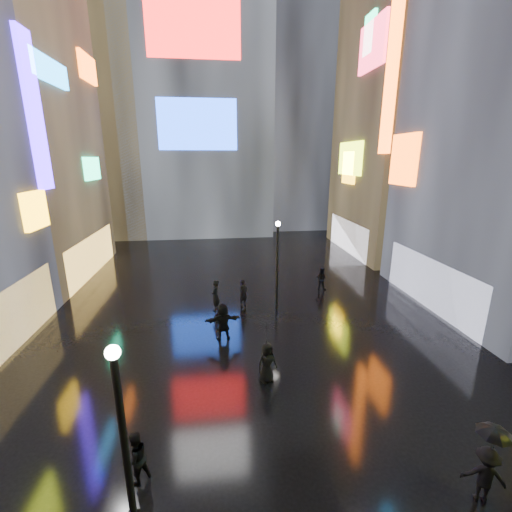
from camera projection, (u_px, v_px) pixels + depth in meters
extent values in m
plane|color=black|center=(241.00, 296.00, 22.33)|extent=(140.00, 140.00, 0.00)
cube|color=#FAA70C|center=(35.00, 210.00, 17.81)|extent=(0.25, 2.24, 1.94)
cube|color=#3614FA|center=(34.00, 112.00, 18.06)|extent=(0.25, 1.40, 8.00)
cube|color=#FFC659|center=(92.00, 255.00, 26.36)|extent=(0.20, 10.00, 3.00)
cube|color=#19E18E|center=(92.00, 169.00, 26.37)|extent=(0.25, 3.00, 1.71)
cube|color=#198DEE|center=(49.00, 70.00, 19.83)|extent=(0.25, 4.84, 1.37)
cube|color=#FA540C|center=(88.00, 68.00, 26.14)|extent=(0.25, 3.32, 1.94)
cube|color=white|center=(431.00, 283.00, 20.34)|extent=(0.20, 9.00, 3.00)
cube|color=#FA540C|center=(404.00, 160.00, 22.30)|extent=(0.25, 2.99, 3.26)
cube|color=#FA540C|center=(391.00, 78.00, 23.56)|extent=(0.25, 1.40, 10.00)
cube|color=black|center=(413.00, 95.00, 29.88)|extent=(10.00, 12.00, 28.00)
cube|color=white|center=(348.00, 236.00, 32.75)|extent=(0.20, 9.00, 3.00)
cube|color=#D4FA19|center=(350.00, 159.00, 31.06)|extent=(0.25, 4.92, 2.91)
cube|color=#FA3253|center=(373.00, 45.00, 26.08)|extent=(0.25, 4.36, 3.46)
cube|color=#FAA70C|center=(349.00, 168.00, 31.40)|extent=(0.25, 2.63, 2.87)
cube|color=#19E18E|center=(370.00, 34.00, 26.48)|extent=(0.25, 1.69, 2.90)
cube|color=black|center=(196.00, 47.00, 39.13)|extent=(16.00, 14.00, 42.00)
cube|color=#FF1414|center=(193.00, 23.00, 32.35)|extent=(9.00, 0.20, 6.00)
cube|color=#194CFF|center=(197.00, 124.00, 34.82)|extent=(8.00, 0.20, 5.00)
cube|color=black|center=(294.00, 90.00, 43.52)|extent=(12.00, 12.00, 34.00)
cube|color=black|center=(99.00, 118.00, 38.15)|extent=(10.00, 10.00, 26.00)
cylinder|color=black|center=(126.00, 458.00, 7.31)|extent=(0.16, 0.16, 5.00)
sphere|color=white|center=(113.00, 352.00, 6.61)|extent=(0.30, 0.30, 0.30)
cylinder|color=black|center=(277.00, 266.00, 20.33)|extent=(0.16, 0.16, 5.00)
sphere|color=white|center=(278.00, 224.00, 19.63)|extent=(0.30, 0.30, 0.30)
imported|color=black|center=(135.00, 458.00, 9.34)|extent=(0.96, 0.95, 1.56)
imported|color=black|center=(485.00, 475.00, 8.81)|extent=(1.20, 0.98, 1.62)
imported|color=black|center=(267.00, 363.00, 13.60)|extent=(0.96, 0.80, 1.69)
imported|color=black|center=(223.00, 322.00, 16.75)|extent=(1.82, 0.80, 1.89)
imported|color=black|center=(243.00, 293.00, 20.57)|extent=(0.73, 0.71, 1.69)
imported|color=black|center=(321.00, 279.00, 23.33)|extent=(0.94, 0.90, 1.54)
imported|color=black|center=(493.00, 438.00, 8.49)|extent=(0.86, 0.86, 0.71)
imported|color=black|center=(267.00, 334.00, 13.25)|extent=(0.95, 0.93, 0.83)
imported|color=black|center=(216.00, 295.00, 20.05)|extent=(0.65, 0.79, 1.87)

